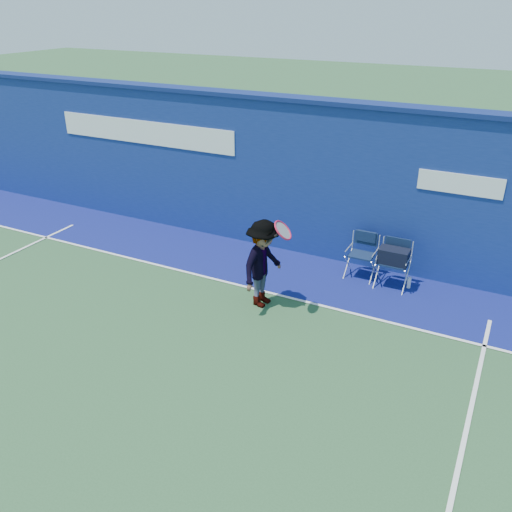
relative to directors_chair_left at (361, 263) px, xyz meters
The scene contains 8 objects.
ground 5.04m from the directors_chair_left, 115.27° to the right, with size 80.00×80.00×0.00m, color #2B512E.
stadium_wall 2.58m from the directors_chair_left, 163.34° to the left, with size 24.00×0.50×3.08m.
out_of_bounds_strip 2.21m from the directors_chair_left, 168.05° to the right, with size 24.00×1.80×0.01m, color navy.
court_lines 4.51m from the directors_chair_left, 118.53° to the right, with size 24.00×12.00×0.01m.
directors_chair_left is the anchor object (origin of this frame).
directors_chair_right 0.63m from the directors_chair_left, 11.79° to the right, with size 0.52×0.47×0.87m.
water_bottle 0.93m from the directors_chair_left, ahead, with size 0.07×0.07×0.22m, color silver.
tennis_player 2.16m from the directors_chair_left, 124.42° to the right, with size 0.89×1.04×1.63m.
Camera 1 is at (4.48, -4.38, 4.76)m, focal length 38.00 mm.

